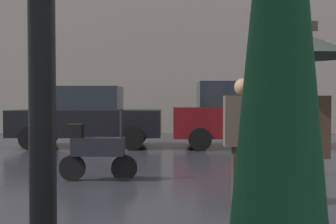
{
  "coord_description": "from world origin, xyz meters",
  "views": [
    {
      "loc": [
        0.67,
        -2.16,
        1.44
      ],
      "look_at": [
        0.61,
        5.08,
        1.22
      ],
      "focal_mm": 43.38,
      "sensor_mm": 36.0,
      "label": 1
    }
  ],
  "objects_px": {
    "folded_patio_umbrella_near": "(280,22)",
    "parked_car_left": "(242,114)",
    "street_signpost": "(287,78)",
    "pedestrian_with_bag": "(244,135)",
    "parked_scooter": "(96,150)",
    "pedestrian_with_umbrella": "(305,75)",
    "parked_car_right": "(85,116)"
  },
  "relations": [
    {
      "from": "parked_car_right",
      "to": "parked_car_left",
      "type": "bearing_deg",
      "value": 10.46
    },
    {
      "from": "pedestrian_with_umbrella",
      "to": "pedestrian_with_bag",
      "type": "xyz_separation_m",
      "value": [
        -0.45,
        1.05,
        -0.73
      ]
    },
    {
      "from": "pedestrian_with_bag",
      "to": "parked_scooter",
      "type": "xyz_separation_m",
      "value": [
        -2.3,
        1.78,
        -0.42
      ]
    },
    {
      "from": "parked_scooter",
      "to": "parked_car_right",
      "type": "distance_m",
      "value": 5.41
    },
    {
      "from": "folded_patio_umbrella_near",
      "to": "parked_car_left",
      "type": "bearing_deg",
      "value": 80.59
    },
    {
      "from": "pedestrian_with_umbrella",
      "to": "parked_scooter",
      "type": "xyz_separation_m",
      "value": [
        -2.75,
        2.83,
        -1.15
      ]
    },
    {
      "from": "parked_scooter",
      "to": "parked_car_right",
      "type": "relative_size",
      "value": 0.31
    },
    {
      "from": "pedestrian_with_bag",
      "to": "street_signpost",
      "type": "bearing_deg",
      "value": -151.68
    },
    {
      "from": "pedestrian_with_umbrella",
      "to": "parked_car_left",
      "type": "relative_size",
      "value": 0.5
    },
    {
      "from": "parked_scooter",
      "to": "parked_car_left",
      "type": "bearing_deg",
      "value": 36.53
    },
    {
      "from": "folded_patio_umbrella_near",
      "to": "pedestrian_with_umbrella",
      "type": "distance_m",
      "value": 3.37
    },
    {
      "from": "parked_scooter",
      "to": "pedestrian_with_umbrella",
      "type": "bearing_deg",
      "value": -65.12
    },
    {
      "from": "folded_patio_umbrella_near",
      "to": "street_signpost",
      "type": "distance_m",
      "value": 6.63
    },
    {
      "from": "parked_scooter",
      "to": "folded_patio_umbrella_near",
      "type": "bearing_deg",
      "value": -94.07
    },
    {
      "from": "parked_car_left",
      "to": "pedestrian_with_umbrella",
      "type": "bearing_deg",
      "value": -95.81
    },
    {
      "from": "pedestrian_with_umbrella",
      "to": "pedestrian_with_bag",
      "type": "height_order",
      "value": "pedestrian_with_umbrella"
    },
    {
      "from": "parked_car_left",
      "to": "parked_car_right",
      "type": "relative_size",
      "value": 0.95
    },
    {
      "from": "pedestrian_with_umbrella",
      "to": "pedestrian_with_bag",
      "type": "bearing_deg",
      "value": 170.28
    },
    {
      "from": "parked_scooter",
      "to": "street_signpost",
      "type": "relative_size",
      "value": 0.45
    },
    {
      "from": "parked_car_right",
      "to": "street_signpost",
      "type": "distance_m",
      "value": 6.88
    },
    {
      "from": "parked_scooter",
      "to": "street_signpost",
      "type": "xyz_separation_m",
      "value": [
        3.47,
        0.35,
        1.29
      ]
    },
    {
      "from": "parked_car_left",
      "to": "parked_car_right",
      "type": "bearing_deg",
      "value": 177.95
    },
    {
      "from": "pedestrian_with_umbrella",
      "to": "street_signpost",
      "type": "xyz_separation_m",
      "value": [
        0.72,
        3.18,
        0.14
      ]
    },
    {
      "from": "folded_patio_umbrella_near",
      "to": "street_signpost",
      "type": "xyz_separation_m",
      "value": [
        1.84,
        6.36,
        0.19
      ]
    },
    {
      "from": "folded_patio_umbrella_near",
      "to": "pedestrian_with_umbrella",
      "type": "height_order",
      "value": "folded_patio_umbrella_near"
    },
    {
      "from": "pedestrian_with_bag",
      "to": "parked_car_right",
      "type": "relative_size",
      "value": 0.38
    },
    {
      "from": "pedestrian_with_umbrella",
      "to": "pedestrian_with_bag",
      "type": "distance_m",
      "value": 1.36
    },
    {
      "from": "parked_car_right",
      "to": "street_signpost",
      "type": "relative_size",
      "value": 1.48
    },
    {
      "from": "folded_patio_umbrella_near",
      "to": "street_signpost",
      "type": "relative_size",
      "value": 0.84
    },
    {
      "from": "folded_patio_umbrella_near",
      "to": "parked_car_left",
      "type": "distance_m",
      "value": 11.3
    },
    {
      "from": "pedestrian_with_bag",
      "to": "parked_scooter",
      "type": "relative_size",
      "value": 1.25
    },
    {
      "from": "pedestrian_with_umbrella",
      "to": "street_signpost",
      "type": "distance_m",
      "value": 3.27
    }
  ]
}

